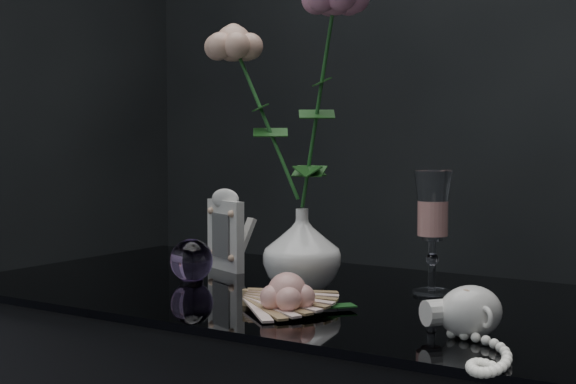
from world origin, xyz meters
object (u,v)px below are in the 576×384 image
Objects in this scene: vase at (302,250)px; pearl_jar at (470,309)px; loose_rose at (287,293)px; picture_frame at (225,229)px; paperweight at (191,260)px; wine_glass at (433,232)px.

vase reaches higher than pearl_jar.
loose_rose is at bearing -63.87° from vase.
paperweight is (0.03, -0.13, -0.04)m from picture_frame.
paperweight reaches higher than pearl_jar.
pearl_jar is at bearing -11.94° from paperweight.
vase is 0.38m from pearl_jar.
wine_glass is at bearing 17.92° from paperweight.
picture_frame is at bearing -168.17° from pearl_jar.
vase is 0.68× the size of wine_glass.
vase is at bearing -168.82° from pearl_jar.
paperweight is 0.55m from pearl_jar.
loose_rose is (0.08, -0.16, -0.04)m from vase.
wine_glass reaches higher than picture_frame.
pearl_jar is at bearing -18.48° from loose_rose.
picture_frame is at bearing 102.92° from paperweight.
vase is 0.55× the size of pearl_jar.
picture_frame reaches higher than vase.
paperweight is at bearing 135.75° from loose_rose.
paperweight is at bearing -54.56° from picture_frame.
picture_frame is 0.14m from paperweight.
paperweight is 0.43× the size of loose_rose.
wine_glass is 0.29m from pearl_jar.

